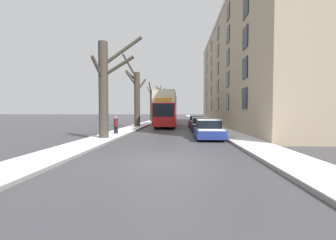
{
  "coord_description": "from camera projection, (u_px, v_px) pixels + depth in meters",
  "views": [
    {
      "loc": [
        0.6,
        -8.5,
        1.96
      ],
      "look_at": [
        -0.64,
        15.35,
        1.08
      ],
      "focal_mm": 24.0,
      "sensor_mm": 36.0,
      "label": 1
    }
  ],
  "objects": [
    {
      "name": "bare_tree_left_3",
      "position": [
        158.0,
        102.0,
        54.67
      ],
      "size": [
        3.59,
        2.52,
        8.4
      ],
      "color": "#423A30",
      "rests_on": "ground"
    },
    {
      "name": "oncoming_van",
      "position": [
        170.0,
        115.0,
        46.11
      ],
      "size": [
        1.91,
        5.71,
        2.28
      ],
      "color": "white",
      "rests_on": "ground"
    },
    {
      "name": "bare_tree_left_1",
      "position": [
        136.0,
        96.0,
        28.03
      ],
      "size": [
        2.82,
        1.89,
        9.0
      ],
      "color": "#423A30",
      "rests_on": "ground"
    },
    {
      "name": "double_decker_bus",
      "position": [
        166.0,
        108.0,
        29.53
      ],
      "size": [
        2.54,
        11.36,
        4.36
      ],
      "color": "red",
      "rests_on": "ground"
    },
    {
      "name": "sidewalk_left",
      "position": [
        160.0,
        119.0,
        61.73
      ],
      "size": [
        2.1,
        130.0,
        0.16
      ],
      "color": "gray",
      "rests_on": "ground"
    },
    {
      "name": "parked_car_0",
      "position": [
        208.0,
        130.0,
        16.16
      ],
      "size": [
        1.9,
        3.97,
        1.43
      ],
      "color": "navy",
      "rests_on": "ground"
    },
    {
      "name": "parked_car_1",
      "position": [
        201.0,
        125.0,
        22.0
      ],
      "size": [
        1.82,
        4.31,
        1.41
      ],
      "color": "black",
      "rests_on": "ground"
    },
    {
      "name": "sidewalk_right",
      "position": [
        195.0,
        119.0,
        61.23
      ],
      "size": [
        2.1,
        130.0,
        0.16
      ],
      "color": "gray",
      "rests_on": "ground"
    },
    {
      "name": "bare_tree_left_0",
      "position": [
        105.0,
        87.0,
        15.5
      ],
      "size": [
        3.15,
        1.64,
        7.18
      ],
      "color": "#423A30",
      "rests_on": "ground"
    },
    {
      "name": "bare_tree_left_2",
      "position": [
        152.0,
        104.0,
        42.01
      ],
      "size": [
        3.67,
        4.33,
        7.3
      ],
      "color": "#423A30",
      "rests_on": "ground"
    },
    {
      "name": "ground_plane",
      "position": [
        164.0,
        163.0,
        8.59
      ],
      "size": [
        320.0,
        320.0,
        0.0
      ],
      "primitive_type": "plane",
      "color": "#424247"
    },
    {
      "name": "terrace_facade_right",
      "position": [
        251.0,
        71.0,
        30.69
      ],
      "size": [
        9.1,
        36.94,
        15.19
      ],
      "color": "tan",
      "rests_on": "ground"
    },
    {
      "name": "pedestrian_left_sidewalk",
      "position": [
        116.0,
        125.0,
        18.52
      ],
      "size": [
        0.34,
        0.34,
        1.58
      ],
      "rotation": [
        0.0,
        0.0,
        3.47
      ],
      "color": "black",
      "rests_on": "ground"
    },
    {
      "name": "parked_car_2",
      "position": [
        196.0,
        122.0,
        27.81
      ],
      "size": [
        1.85,
        4.41,
        1.45
      ],
      "color": "maroon",
      "rests_on": "ground"
    }
  ]
}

